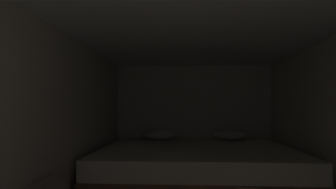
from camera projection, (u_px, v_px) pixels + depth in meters
wall_back at (193, 123)px, 4.71m from camera, size 2.74×0.05×1.98m
wall_left at (41, 140)px, 2.25m from camera, size 0.05×5.04×1.98m
ceiling_slab at (205, 16)px, 2.22m from camera, size 2.74×5.04×0.05m
bed at (196, 174)px, 3.63m from camera, size 2.52×2.00×0.90m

